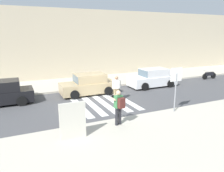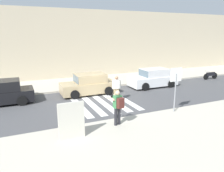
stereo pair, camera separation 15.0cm
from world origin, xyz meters
name	(u,v)px [view 1 (the left image)]	position (x,y,z in m)	size (l,w,h in m)	color
ground_plane	(103,102)	(0.00, 0.00, 0.00)	(120.00, 120.00, 0.00)	#4C4C4F
sidewalk_near	(159,143)	(0.00, -6.20, 0.07)	(60.00, 6.00, 0.14)	beige
sidewalk_far	(78,83)	(0.00, 6.00, 0.07)	(60.00, 4.80, 0.14)	beige
building_facade_far	(65,44)	(0.00, 10.40, 3.38)	(56.00, 4.00, 6.76)	beige
crosswalk_stripe_0	(78,105)	(-1.60, 0.20, 0.00)	(0.44, 5.20, 0.01)	silver
crosswalk_stripe_1	(90,103)	(-0.80, 0.20, 0.00)	(0.44, 5.20, 0.01)	silver
crosswalk_stripe_2	(101,101)	(0.00, 0.20, 0.00)	(0.44, 5.20, 0.01)	silver
crosswalk_stripe_3	(112,100)	(0.80, 0.20, 0.00)	(0.44, 5.20, 0.01)	silver
crosswalk_stripe_4	(123,99)	(1.60, 0.20, 0.00)	(0.44, 5.20, 0.01)	silver
stop_sign	(176,80)	(2.92, -3.62, 1.97)	(0.76, 0.08, 2.52)	gray
photographer_with_backpack	(119,105)	(-0.79, -4.01, 1.17)	(0.70, 0.92, 1.72)	#232328
pedestrian_crossing	(116,87)	(0.95, -0.13, 0.97)	(0.57, 0.31, 1.72)	tan
parked_car_black	(0,94)	(-6.13, 2.30, 0.73)	(4.10, 1.92, 1.55)	black
parked_car_tan	(89,85)	(-0.18, 2.30, 0.73)	(4.10, 1.92, 1.55)	tan
parked_car_white	(153,78)	(5.55, 2.30, 0.73)	(4.10, 1.92, 1.55)	white
motorcycle	(209,75)	(12.57, 2.60, 0.41)	(1.76, 0.60, 0.87)	black
advertising_board	(73,121)	(-3.15, -4.50, 0.94)	(1.10, 0.11, 1.60)	beige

